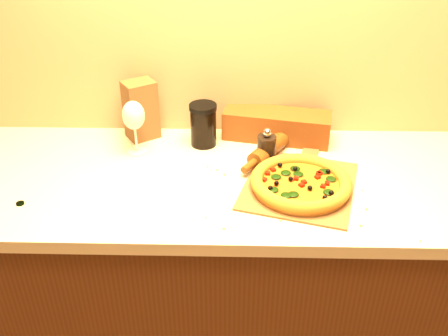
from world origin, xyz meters
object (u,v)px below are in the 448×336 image
pizza (301,183)px  wine_glass (134,117)px  pepper_grinder (266,148)px  rolling_pin (275,144)px  dark_jar (203,125)px  pizza_peel (300,183)px

pizza → wine_glass: wine_glass is taller
pepper_grinder → rolling_pin: 0.08m
pepper_grinder → rolling_pin: (0.04, 0.06, -0.02)m
rolling_pin → dark_jar: dark_jar is taller
wine_glass → dark_jar: size_ratio=1.24×
wine_glass → pizza_peel: bearing=-19.3°
pizza → dark_jar: 0.43m
wine_glass → pizza: bearing=-22.6°
pepper_grinder → wine_glass: (-0.44, 0.05, 0.09)m
pizza → rolling_pin: rolling_pin is taller
wine_glass → pepper_grinder: bearing=-6.0°
pizza_peel → wine_glass: bearing=176.6°
dark_jar → pizza: bearing=-42.5°
pizza_peel → pizza: size_ratio=1.71×
wine_glass → dark_jar: (0.23, 0.06, -0.06)m
pizza → rolling_pin: (-0.06, 0.24, 0.00)m
pizza_peel → dark_jar: dark_jar is taller
rolling_pin → pizza_peel: bearing=-72.6°
pizza → pepper_grinder: size_ratio=2.55×
pizza_peel → rolling_pin: 0.22m
rolling_pin → wine_glass: bearing=-178.0°
pizza_peel → rolling_pin: rolling_pin is taller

